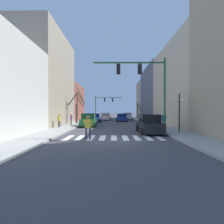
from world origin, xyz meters
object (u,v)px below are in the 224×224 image
at_px(street_tree_left_near, 138,110).
at_px(traffic_signal_near, 145,80).
at_px(traffic_signal_far, 103,102).
at_px(car_parked_left_far, 122,117).
at_px(pedestrian_crossing_street, 59,119).
at_px(car_parked_right_near, 89,120).
at_px(pedestrian_near_right_corner, 164,119).
at_px(street_lamp_right_corner, 179,102).
at_px(car_parked_right_mid, 95,118).
at_px(car_parked_right_far, 106,117).
at_px(pedestrian_on_left_sidewalk, 88,125).
at_px(car_parked_left_near, 127,116).
at_px(pedestrian_waiting_at_curb, 71,118).
at_px(car_parked_left_mid, 149,124).
at_px(street_tree_right_far, 77,107).

bearing_deg(street_tree_left_near, traffic_signal_near, -96.99).
bearing_deg(traffic_signal_far, street_tree_left_near, 20.74).
relative_size(car_parked_left_far, pedestrian_crossing_street, 3.10).
relative_size(car_parked_right_near, pedestrian_near_right_corner, 2.38).
xyz_separation_m(street_lamp_right_corner, pedestrian_crossing_street, (-12.80, 4.34, -1.91)).
relative_size(car_parked_right_mid, car_parked_right_far, 1.10).
xyz_separation_m(car_parked_right_far, pedestrian_on_left_sidewalk, (-0.21, -26.62, 0.31)).
bearing_deg(car_parked_left_near, pedestrian_near_right_corner, -174.17).
bearing_deg(pedestrian_on_left_sidewalk, pedestrian_crossing_street, -49.56).
relative_size(street_lamp_right_corner, pedestrian_waiting_at_curb, 2.49).
height_order(car_parked_left_mid, pedestrian_crossing_street, car_parked_left_mid).
bearing_deg(pedestrian_on_left_sidewalk, car_parked_left_near, -90.16).
relative_size(street_lamp_right_corner, pedestrian_crossing_street, 2.55).
distance_m(car_parked_right_near, street_tree_right_far, 4.99).
height_order(traffic_signal_near, car_parked_left_near, traffic_signal_near).
xyz_separation_m(traffic_signal_far, pedestrian_on_left_sidewalk, (0.47, -29.35, -3.08)).
relative_size(traffic_signal_far, car_parked_right_near, 1.52).
distance_m(car_parked_left_mid, street_tree_left_near, 29.18).
distance_m(pedestrian_on_left_sidewalk, street_tree_left_near, 33.76).
bearing_deg(pedestrian_on_left_sidewalk, traffic_signal_far, -78.86).
relative_size(traffic_signal_far, car_parked_left_mid, 1.32).
distance_m(car_parked_left_far, street_tree_left_near, 11.43).
bearing_deg(traffic_signal_far, street_tree_right_far, -102.71).
xyz_separation_m(traffic_signal_near, car_parked_left_mid, (0.77, 1.96, -3.92)).
xyz_separation_m(car_parked_right_near, car_parked_right_far, (1.65, 15.97, -0.08)).
distance_m(car_parked_left_near, pedestrian_crossing_street, 23.01).
relative_size(car_parked_right_mid, car_parked_left_near, 1.09).
xyz_separation_m(traffic_signal_near, street_tree_right_far, (-8.35, 12.89, -2.04)).
distance_m(car_parked_right_mid, pedestrian_on_left_sidewalk, 19.02).
distance_m(traffic_signal_near, car_parked_right_near, 11.44).
bearing_deg(street_lamp_right_corner, pedestrian_near_right_corner, 102.80).
xyz_separation_m(car_parked_right_near, street_tree_left_near, (9.80, 22.04, 1.37)).
relative_size(traffic_signal_near, pedestrian_near_right_corner, 3.74).
xyz_separation_m(car_parked_right_far, pedestrian_near_right_corner, (7.33, -20.21, 0.45)).
distance_m(traffic_signal_far, car_parked_right_far, 4.40).
distance_m(car_parked_right_near, street_tree_left_near, 24.16).
xyz_separation_m(car_parked_left_far, pedestrian_waiting_at_curb, (-7.54, -11.38, 0.37)).
xyz_separation_m(car_parked_left_mid, pedestrian_waiting_at_curb, (-9.25, 7.31, 0.27)).
bearing_deg(street_lamp_right_corner, car_parked_right_near, 143.76).
height_order(car_parked_left_near, pedestrian_on_left_sidewalk, pedestrian_on_left_sidewalk).
distance_m(traffic_signal_near, car_parked_right_mid, 18.67).
height_order(car_parked_left_far, pedestrian_on_left_sidewalk, pedestrian_on_left_sidewalk).
bearing_deg(traffic_signal_near, car_parked_left_mid, 68.58).
relative_size(pedestrian_waiting_at_curb, pedestrian_near_right_corner, 0.91).
xyz_separation_m(street_lamp_right_corner, pedestrian_on_left_sidewalk, (-8.18, -3.60, -1.93)).
relative_size(pedestrian_on_left_sidewalk, street_tree_right_far, 0.30).
xyz_separation_m(street_lamp_right_corner, pedestrian_near_right_corner, (-0.64, 2.81, -1.79)).
bearing_deg(traffic_signal_far, car_parked_right_mid, -95.44).
xyz_separation_m(pedestrian_on_left_sidewalk, pedestrian_waiting_at_curb, (-3.92, 11.01, 0.05)).
bearing_deg(traffic_signal_far, traffic_signal_near, -79.67).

